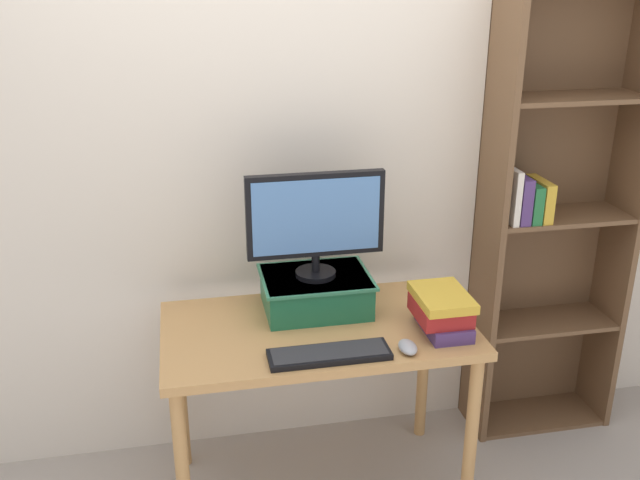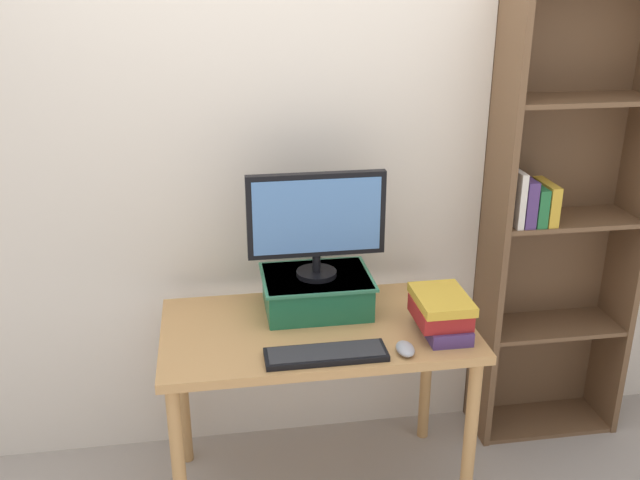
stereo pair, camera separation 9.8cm
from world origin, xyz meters
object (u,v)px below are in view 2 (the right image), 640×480
desk (317,348)px  keyboard (326,354)px  riser_box (317,291)px  book_stack (442,313)px  computer_monitor (316,219)px  bookshelf_unit (558,217)px  computer_mouse (405,349)px

desk → keyboard: size_ratio=2.74×
riser_box → keyboard: riser_box is taller
desk → book_stack: size_ratio=4.51×
computer_monitor → book_stack: size_ratio=2.03×
keyboard → book_stack: book_stack is taller
keyboard → bookshelf_unit: bearing=26.4°
bookshelf_unit → book_stack: 0.82m
desk → keyboard: keyboard is taller
book_stack → bookshelf_unit: bearing=34.0°
computer_mouse → book_stack: size_ratio=0.39×
bookshelf_unit → computer_monitor: (-1.09, -0.17, 0.11)m
riser_box → computer_mouse: bearing=-57.2°
riser_box → book_stack: book_stack is taller
riser_box → keyboard: size_ratio=1.00×
desk → riser_box: bearing=82.0°
book_stack → keyboard: bearing=-166.5°
desk → computer_monitor: computer_monitor is taller
desk → computer_mouse: bearing=-42.2°
bookshelf_unit → book_stack: bookshelf_unit is taller
desk → bookshelf_unit: bookshelf_unit is taller
keyboard → computer_mouse: (0.28, -0.02, 0.01)m
desk → computer_mouse: (0.28, -0.25, 0.12)m
computer_monitor → book_stack: 0.59m
computer_monitor → keyboard: computer_monitor is taller
keyboard → desk: bearing=88.7°
riser_box → computer_monitor: size_ratio=0.81×
computer_monitor → computer_mouse: 0.60m
bookshelf_unit → desk: bearing=-164.0°
riser_box → computer_monitor: computer_monitor is taller
bookshelf_unit → computer_mouse: bearing=-145.5°
riser_box → computer_mouse: riser_box is taller
desk → computer_monitor: bearing=81.9°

